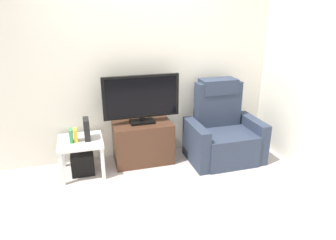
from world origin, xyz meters
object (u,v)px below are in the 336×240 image
(subwoofer_box, at_px, (83,163))
(game_console, at_px, (87,129))
(book_middle, at_px, (76,135))
(recliner_armchair, at_px, (222,133))
(side_table, at_px, (81,145))
(tv_stand, at_px, (143,142))
(book_leftmost, at_px, (71,136))
(television, at_px, (141,98))

(subwoofer_box, height_order, game_console, game_console)
(book_middle, relative_size, game_console, 0.61)
(recliner_armchair, bearing_deg, side_table, 165.73)
(tv_stand, distance_m, recliner_armchair, 1.10)
(tv_stand, height_order, subwoofer_box, tv_stand)
(recliner_armchair, height_order, book_leftmost, recliner_armchair)
(side_table, height_order, game_console, game_console)
(book_middle, bearing_deg, side_table, 22.95)
(subwoofer_box, relative_size, book_leftmost, 1.71)
(game_console, bearing_deg, television, 7.24)
(recliner_armchair, distance_m, side_table, 1.90)
(book_leftmost, distance_m, game_console, 0.20)
(side_table, xyz_separation_m, subwoofer_box, (0.00, -0.00, -0.24))
(tv_stand, distance_m, television, 0.62)
(tv_stand, height_order, book_leftmost, book_leftmost)
(tv_stand, relative_size, recliner_armchair, 0.71)
(television, height_order, book_middle, television)
(book_middle, xyz_separation_m, game_console, (0.14, 0.03, 0.05))
(television, distance_m, recliner_armchair, 1.22)
(side_table, bearing_deg, recliner_armchair, -3.15)
(recliner_armchair, bearing_deg, television, 158.15)
(television, relative_size, book_leftmost, 6.14)
(book_middle, bearing_deg, television, 8.06)
(side_table, distance_m, book_leftmost, 0.18)
(subwoofer_box, distance_m, book_middle, 0.40)
(subwoofer_box, height_order, book_leftmost, book_leftmost)
(book_leftmost, bearing_deg, game_console, 8.97)
(book_middle, bearing_deg, subwoofer_box, 22.95)
(subwoofer_box, xyz_separation_m, book_leftmost, (-0.10, -0.02, 0.39))
(book_leftmost, height_order, book_middle, same)
(side_table, bearing_deg, subwoofer_box, -63.43)
(tv_stand, bearing_deg, game_console, -174.25)
(tv_stand, bearing_deg, subwoofer_box, -174.18)
(subwoofer_box, bearing_deg, game_console, 6.34)
(tv_stand, height_order, television, television)
(subwoofer_box, relative_size, book_middle, 1.71)
(recliner_armchair, height_order, side_table, recliner_armchair)
(television, height_order, recliner_armchair, television)
(television, height_order, subwoofer_box, television)
(book_middle, height_order, game_console, game_console)
(subwoofer_box, bearing_deg, book_leftmost, -168.69)
(tv_stand, relative_size, book_leftmost, 4.75)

